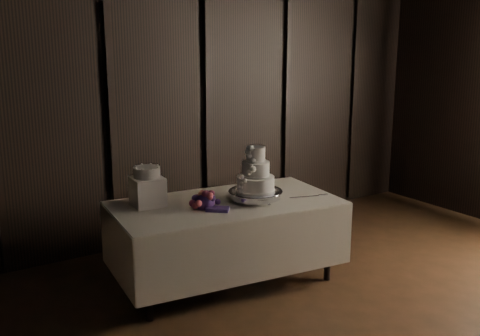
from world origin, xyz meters
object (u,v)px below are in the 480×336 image
Objects in this scene: wedding_cake at (254,174)px; small_cake at (147,172)px; box_pedestal at (148,191)px; cake_stand at (255,196)px; bouquet at (205,201)px; display_table at (226,239)px.

wedding_cake reaches higher than small_cake.
small_cake reaches higher than box_pedestal.
cake_stand is 1.20× the size of bouquet.
box_pedestal is at bearing 155.69° from cake_stand.
small_cake is (0.00, 0.00, 0.17)m from box_pedestal.
wedding_cake reaches higher than bouquet.
wedding_cake is (-0.03, -0.02, 0.20)m from cake_stand.
box_pedestal reaches higher than display_table.
box_pedestal is 1.14× the size of small_cake.
display_table is at bearing -24.66° from box_pedestal.
cake_stand is at bearing -16.93° from display_table.
bouquet is (-0.24, -0.06, 0.41)m from display_table.
cake_stand is 0.49m from bouquet.
display_table is 0.83m from box_pedestal.
cake_stand is at bearing -24.31° from small_cake.
box_pedestal is (-0.62, 0.28, 0.47)m from display_table.
display_table is 5.21× the size of bouquet.
cake_stand is at bearing -24.31° from box_pedestal.
display_table is at bearing 126.47° from wedding_cake.
cake_stand is at bearing -5.25° from bouquet.
bouquet is 0.51m from box_pedestal.
box_pedestal reaches higher than cake_stand.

